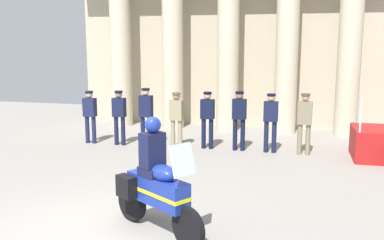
{
  "coord_description": "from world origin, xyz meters",
  "views": [
    {
      "loc": [
        3.27,
        -5.95,
        3.03
      ],
      "look_at": [
        0.99,
        3.29,
        1.36
      ],
      "focal_mm": 40.98,
      "sensor_mm": 36.0,
      "label": 1
    }
  ],
  "objects": [
    {
      "name": "officer_in_row_3",
      "position": [
        -0.17,
        6.12,
        0.96
      ],
      "size": [
        0.39,
        0.24,
        1.64
      ],
      "rotation": [
        0.0,
        0.0,
        3.07
      ],
      "color": "gray",
      "rests_on": "ground_plane"
    },
    {
      "name": "officer_in_row_2",
      "position": [
        -1.09,
        6.1,
        1.03
      ],
      "size": [
        0.39,
        0.24,
        1.74
      ],
      "rotation": [
        0.0,
        0.0,
        3.07
      ],
      "color": "#141938",
      "rests_on": "ground_plane"
    },
    {
      "name": "officer_in_row_5",
      "position": [
        1.64,
        6.27,
        1.01
      ],
      "size": [
        0.39,
        0.24,
        1.7
      ],
      "rotation": [
        0.0,
        0.0,
        3.07
      ],
      "color": "black",
      "rests_on": "ground_plane"
    },
    {
      "name": "officer_in_row_1",
      "position": [
        -1.94,
        6.09,
        0.97
      ],
      "size": [
        0.39,
        0.24,
        1.65
      ],
      "rotation": [
        0.0,
        0.0,
        3.07
      ],
      "color": "#141938",
      "rests_on": "ground_plane"
    },
    {
      "name": "officer_in_row_6",
      "position": [
        2.53,
        6.24,
        0.98
      ],
      "size": [
        0.39,
        0.24,
        1.66
      ],
      "rotation": [
        0.0,
        0.0,
        3.07
      ],
      "color": "#141938",
      "rests_on": "ground_plane"
    },
    {
      "name": "colonnade_backdrop",
      "position": [
        0.82,
        9.71,
        3.63
      ],
      "size": [
        11.54,
        1.6,
        7.12
      ],
      "color": "#B6AB91",
      "rests_on": "ground_plane"
    },
    {
      "name": "ground_plane",
      "position": [
        0.0,
        0.0,
        0.0
      ],
      "size": [
        28.0,
        28.0,
        0.0
      ],
      "primitive_type": "plane",
      "color": "gray"
    },
    {
      "name": "motorcycle_with_rider",
      "position": [
        1.08,
        0.44,
        0.79
      ],
      "size": [
        1.81,
        1.29,
        1.9
      ],
      "rotation": [
        0.0,
        0.0,
        -0.59
      ],
      "color": "black",
      "rests_on": "ground_plane"
    },
    {
      "name": "officer_in_row_4",
      "position": [
        0.72,
        6.27,
        0.98
      ],
      "size": [
        0.39,
        0.24,
        1.66
      ],
      "rotation": [
        0.0,
        0.0,
        3.07
      ],
      "color": "black",
      "rests_on": "ground_plane"
    },
    {
      "name": "officer_in_row_7",
      "position": [
        3.44,
        6.17,
        1.0
      ],
      "size": [
        0.39,
        0.24,
        1.7
      ],
      "rotation": [
        0.0,
        0.0,
        3.07
      ],
      "color": "#7A7056",
      "rests_on": "ground_plane"
    },
    {
      "name": "officer_in_row_0",
      "position": [
        -2.91,
        6.12,
        0.95
      ],
      "size": [
        0.39,
        0.24,
        1.61
      ],
      "rotation": [
        0.0,
        0.0,
        3.07
      ],
      "color": "#191E42",
      "rests_on": "ground_plane"
    }
  ]
}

